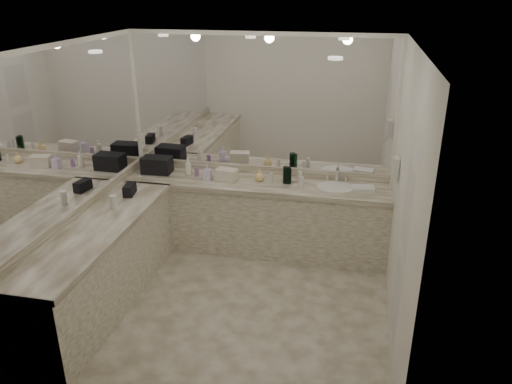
% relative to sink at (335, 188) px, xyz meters
% --- Properties ---
extents(floor, '(3.20, 3.20, 0.00)m').
position_rel_sink_xyz_m(floor, '(-0.95, -1.20, -0.90)').
color(floor, beige).
rests_on(floor, ground).
extents(ceiling, '(3.20, 3.20, 0.00)m').
position_rel_sink_xyz_m(ceiling, '(-0.95, -1.20, 1.71)').
color(ceiling, white).
rests_on(ceiling, floor).
extents(wall_back, '(3.20, 0.02, 2.60)m').
position_rel_sink_xyz_m(wall_back, '(-0.95, 0.30, 0.41)').
color(wall_back, silver).
rests_on(wall_back, floor).
extents(wall_left, '(0.02, 3.00, 2.60)m').
position_rel_sink_xyz_m(wall_left, '(-2.55, -1.20, 0.41)').
color(wall_left, silver).
rests_on(wall_left, floor).
extents(wall_right, '(0.02, 3.00, 2.60)m').
position_rel_sink_xyz_m(wall_right, '(0.65, -1.20, 0.41)').
color(wall_right, silver).
rests_on(wall_right, floor).
extents(vanity_back_base, '(3.20, 0.60, 0.84)m').
position_rel_sink_xyz_m(vanity_back_base, '(-0.95, 0.00, -0.48)').
color(vanity_back_base, silver).
rests_on(vanity_back_base, floor).
extents(vanity_back_top, '(3.20, 0.64, 0.06)m').
position_rel_sink_xyz_m(vanity_back_top, '(-0.95, -0.01, -0.03)').
color(vanity_back_top, beige).
rests_on(vanity_back_top, vanity_back_base).
extents(vanity_left_base, '(0.60, 2.40, 0.84)m').
position_rel_sink_xyz_m(vanity_left_base, '(-2.25, -1.50, -0.48)').
color(vanity_left_base, silver).
rests_on(vanity_left_base, floor).
extents(vanity_left_top, '(0.64, 2.42, 0.06)m').
position_rel_sink_xyz_m(vanity_left_top, '(-2.24, -1.50, -0.03)').
color(vanity_left_top, beige).
rests_on(vanity_left_top, vanity_left_base).
extents(backsplash_back, '(3.20, 0.04, 0.10)m').
position_rel_sink_xyz_m(backsplash_back, '(-0.95, 0.28, 0.05)').
color(backsplash_back, beige).
rests_on(backsplash_back, vanity_back_top).
extents(backsplash_left, '(0.04, 3.00, 0.10)m').
position_rel_sink_xyz_m(backsplash_left, '(-2.53, -1.20, 0.05)').
color(backsplash_left, beige).
rests_on(backsplash_left, vanity_left_top).
extents(mirror_back, '(3.12, 0.01, 1.55)m').
position_rel_sink_xyz_m(mirror_back, '(-0.95, 0.29, 0.88)').
color(mirror_back, white).
rests_on(mirror_back, wall_back).
extents(mirror_left, '(0.01, 2.92, 1.55)m').
position_rel_sink_xyz_m(mirror_left, '(-2.54, -1.20, 0.88)').
color(mirror_left, white).
rests_on(mirror_left, wall_left).
extents(sink, '(0.44, 0.44, 0.03)m').
position_rel_sink_xyz_m(sink, '(0.00, 0.00, 0.00)').
color(sink, white).
rests_on(sink, vanity_back_top).
extents(faucet, '(0.24, 0.16, 0.14)m').
position_rel_sink_xyz_m(faucet, '(0.00, 0.21, 0.07)').
color(faucet, silver).
rests_on(faucet, vanity_back_top).
extents(wall_phone, '(0.06, 0.10, 0.24)m').
position_rel_sink_xyz_m(wall_phone, '(0.61, -0.50, 0.46)').
color(wall_phone, white).
rests_on(wall_phone, wall_right).
extents(door, '(0.02, 0.82, 2.10)m').
position_rel_sink_xyz_m(door, '(0.64, -1.70, 0.16)').
color(door, white).
rests_on(door, wall_right).
extents(black_toiletry_bag, '(0.37, 0.24, 0.21)m').
position_rel_sink_xyz_m(black_toiletry_bag, '(-2.22, 0.05, 0.11)').
color(black_toiletry_bag, black).
rests_on(black_toiletry_bag, vanity_back_top).
extents(black_bag_spill, '(0.13, 0.23, 0.12)m').
position_rel_sink_xyz_m(black_bag_spill, '(-2.25, -0.68, 0.07)').
color(black_bag_spill, black).
rests_on(black_bag_spill, vanity_left_top).
extents(cream_cosmetic_case, '(0.27, 0.20, 0.14)m').
position_rel_sink_xyz_m(cream_cosmetic_case, '(-1.30, -0.05, 0.08)').
color(cream_cosmetic_case, beige).
rests_on(cream_cosmetic_case, vanity_back_top).
extents(hand_towel, '(0.27, 0.20, 0.04)m').
position_rel_sink_xyz_m(hand_towel, '(0.32, -0.02, 0.03)').
color(hand_towel, white).
rests_on(hand_towel, vanity_back_top).
extents(lotion_left, '(0.07, 0.07, 0.16)m').
position_rel_sink_xyz_m(lotion_left, '(-2.25, -1.08, 0.08)').
color(lotion_left, white).
rests_on(lotion_left, vanity_left_top).
extents(soap_bottle_a, '(0.11, 0.11, 0.22)m').
position_rel_sink_xyz_m(soap_bottle_a, '(-1.81, 0.05, 0.11)').
color(soap_bottle_a, white).
rests_on(soap_bottle_a, vanity_back_top).
extents(soap_bottle_b, '(0.09, 0.09, 0.20)m').
position_rel_sink_xyz_m(soap_bottle_b, '(-1.53, -0.07, 0.10)').
color(soap_bottle_b, white).
rests_on(soap_bottle_b, vanity_back_top).
extents(soap_bottle_c, '(0.15, 0.15, 0.15)m').
position_rel_sink_xyz_m(soap_bottle_c, '(-0.91, 0.02, 0.08)').
color(soap_bottle_c, '#FFD584').
rests_on(soap_bottle_c, vanity_back_top).
extents(green_bottle_0, '(0.07, 0.07, 0.18)m').
position_rel_sink_xyz_m(green_bottle_0, '(-0.58, 0.06, 0.10)').
color(green_bottle_0, '#0F4725').
rests_on(green_bottle_0, vanity_back_top).
extents(green_bottle_1, '(0.07, 0.07, 0.19)m').
position_rel_sink_xyz_m(green_bottle_1, '(-0.58, 0.06, 0.10)').
color(green_bottle_1, '#0F4725').
rests_on(green_bottle_1, vanity_back_top).
extents(green_bottle_2, '(0.07, 0.07, 0.20)m').
position_rel_sink_xyz_m(green_bottle_2, '(-0.59, 0.02, 0.11)').
color(green_bottle_2, '#0F4725').
rests_on(green_bottle_2, vanity_back_top).
extents(green_bottle_3, '(0.07, 0.07, 0.19)m').
position_rel_sink_xyz_m(green_bottle_3, '(-0.55, 0.02, 0.10)').
color(green_bottle_3, '#0F4725').
rests_on(green_bottle_3, vanity_back_top).
extents(amenity_bottle_0, '(0.05, 0.05, 0.13)m').
position_rel_sink_xyz_m(amenity_bottle_0, '(-2.18, 0.02, 0.07)').
color(amenity_bottle_0, '#E0B28C').
rests_on(amenity_bottle_0, vanity_back_top).
extents(amenity_bottle_1, '(0.05, 0.05, 0.08)m').
position_rel_sink_xyz_m(amenity_bottle_1, '(-2.23, 0.05, 0.04)').
color(amenity_bottle_1, silver).
rests_on(amenity_bottle_1, vanity_back_top).
extents(amenity_bottle_2, '(0.04, 0.04, 0.11)m').
position_rel_sink_xyz_m(amenity_bottle_2, '(-0.76, 0.01, 0.06)').
color(amenity_bottle_2, white).
rests_on(amenity_bottle_2, vanity_back_top).
extents(amenity_bottle_3, '(0.05, 0.05, 0.09)m').
position_rel_sink_xyz_m(amenity_bottle_3, '(-1.44, 0.02, 0.05)').
color(amenity_bottle_3, silver).
rests_on(amenity_bottle_3, vanity_back_top).
extents(amenity_bottle_4, '(0.05, 0.05, 0.14)m').
position_rel_sink_xyz_m(amenity_bottle_4, '(-0.43, 0.09, 0.07)').
color(amenity_bottle_4, white).
rests_on(amenity_bottle_4, vanity_back_top).
extents(amenity_bottle_5, '(0.04, 0.04, 0.08)m').
position_rel_sink_xyz_m(amenity_bottle_5, '(-2.25, 0.05, 0.05)').
color(amenity_bottle_5, silver).
rests_on(amenity_bottle_5, vanity_back_top).
extents(amenity_bottle_6, '(0.05, 0.05, 0.13)m').
position_rel_sink_xyz_m(amenity_bottle_6, '(-0.39, -0.06, 0.07)').
color(amenity_bottle_6, white).
rests_on(amenity_bottle_6, vanity_back_top).
extents(amenity_bottle_7, '(0.05, 0.05, 0.11)m').
position_rel_sink_xyz_m(amenity_bottle_7, '(-1.70, 0.03, 0.06)').
color(amenity_bottle_7, '#9966B2').
rests_on(amenity_bottle_7, vanity_back_top).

